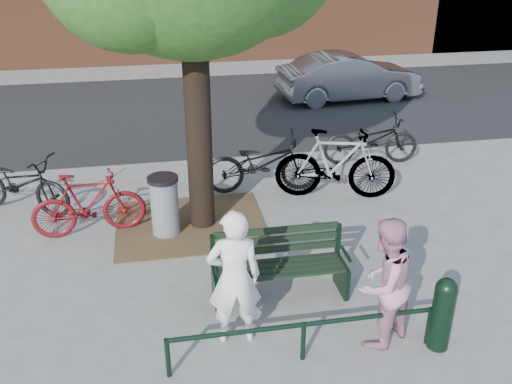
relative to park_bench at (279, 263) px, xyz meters
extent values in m
plane|color=gray|center=(0.00, -0.08, -0.48)|extent=(90.00, 90.00, 0.00)
cube|color=brown|center=(-1.00, 2.12, -0.47)|extent=(2.40, 2.00, 0.02)
cube|color=black|center=(0.00, 8.42, -0.47)|extent=(40.00, 7.00, 0.01)
cube|color=black|center=(-0.84, -0.08, -0.25)|extent=(0.06, 0.52, 0.45)
cube|color=black|center=(-0.84, 0.15, 0.19)|extent=(0.06, 0.06, 0.44)
cylinder|color=black|center=(-0.84, -0.18, 0.15)|extent=(0.04, 0.36, 0.04)
cube|color=black|center=(0.84, -0.08, -0.25)|extent=(0.06, 0.52, 0.45)
cube|color=black|center=(0.84, 0.15, 0.19)|extent=(0.06, 0.06, 0.44)
cylinder|color=black|center=(0.84, -0.18, 0.15)|extent=(0.04, 0.36, 0.04)
cube|color=black|center=(0.00, -0.08, -0.03)|extent=(1.64, 0.46, 0.04)
cube|color=black|center=(0.00, 0.15, 0.26)|extent=(1.64, 0.03, 0.47)
cylinder|color=black|center=(-1.50, -1.28, -0.23)|extent=(0.06, 0.06, 0.50)
cylinder|color=black|center=(0.00, -1.28, -0.23)|extent=(0.06, 0.06, 0.50)
cylinder|color=black|center=(1.50, -1.28, -0.23)|extent=(0.06, 0.06, 0.50)
cylinder|color=black|center=(0.00, -1.28, 0.00)|extent=(3.00, 0.06, 0.06)
cylinder|color=black|center=(-0.80, 2.12, 1.42)|extent=(0.40, 0.40, 3.80)
imported|color=white|center=(-0.70, -0.78, 0.37)|extent=(0.63, 0.43, 1.70)
imported|color=#C08496|center=(0.95, -1.13, 0.32)|extent=(0.98, 0.92, 1.61)
cylinder|color=black|center=(1.60, -1.35, -0.08)|extent=(0.25, 0.25, 0.81)
sphere|color=black|center=(1.60, -1.35, 0.33)|extent=(0.25, 0.25, 0.25)
cylinder|color=gray|center=(-1.40, 1.92, -0.02)|extent=(0.43, 0.43, 0.91)
cylinder|color=black|center=(-1.40, 1.92, 0.46)|extent=(0.48, 0.48, 0.07)
imported|color=black|center=(-3.76, 3.15, 0.03)|extent=(2.04, 1.54, 1.03)
imported|color=#590C10|center=(-2.56, 2.12, 0.05)|extent=(1.78, 0.66, 1.05)
imported|color=black|center=(0.41, 3.20, 0.07)|extent=(2.14, 0.86, 1.10)
imported|color=gray|center=(1.62, 2.71, 0.16)|extent=(2.20, 1.10, 1.27)
imported|color=black|center=(2.82, 4.12, 0.03)|extent=(1.98, 0.86, 1.01)
imported|color=gray|center=(3.87, 8.61, 0.16)|extent=(3.97, 1.66, 1.27)
camera|label=1|loc=(-1.43, -6.13, 4.01)|focal=40.00mm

